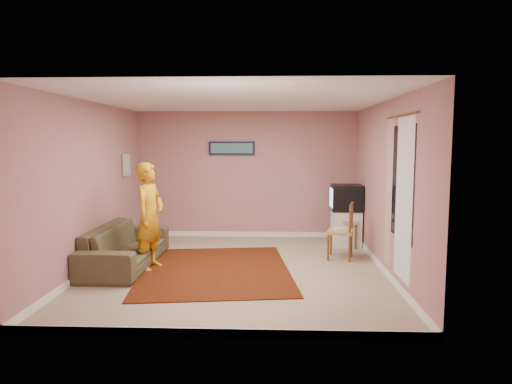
{
  "coord_description": "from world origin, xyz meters",
  "views": [
    {
      "loc": [
        0.56,
        -6.91,
        1.98
      ],
      "look_at": [
        0.27,
        0.6,
        1.15
      ],
      "focal_mm": 32.0,
      "sensor_mm": 36.0,
      "label": 1
    }
  ],
  "objects_px": {
    "tv_cabinet": "(346,228)",
    "crt_tv": "(346,198)",
    "sofa": "(126,246)",
    "chair_b": "(340,225)",
    "person": "(150,216)",
    "chair_a": "(347,214)"
  },
  "relations": [
    {
      "from": "chair_b",
      "to": "sofa",
      "type": "height_order",
      "value": "chair_b"
    },
    {
      "from": "chair_b",
      "to": "person",
      "type": "distance_m",
      "value": 3.15
    },
    {
      "from": "crt_tv",
      "to": "sofa",
      "type": "xyz_separation_m",
      "value": [
        -3.74,
        -1.56,
        -0.6
      ]
    },
    {
      "from": "person",
      "to": "chair_a",
      "type": "bearing_deg",
      "value": -48.2
    },
    {
      "from": "tv_cabinet",
      "to": "chair_b",
      "type": "distance_m",
      "value": 1.06
    },
    {
      "from": "chair_a",
      "to": "chair_b",
      "type": "xyz_separation_m",
      "value": [
        -0.26,
        -0.95,
        -0.03
      ]
    },
    {
      "from": "crt_tv",
      "to": "chair_a",
      "type": "relative_size",
      "value": 1.06
    },
    {
      "from": "tv_cabinet",
      "to": "chair_b",
      "type": "bearing_deg",
      "value": -104.36
    },
    {
      "from": "tv_cabinet",
      "to": "person",
      "type": "relative_size",
      "value": 0.41
    },
    {
      "from": "crt_tv",
      "to": "chair_a",
      "type": "xyz_separation_m",
      "value": [
        0.01,
        -0.05,
        -0.31
      ]
    },
    {
      "from": "chair_a",
      "to": "person",
      "type": "bearing_deg",
      "value": -136.75
    },
    {
      "from": "tv_cabinet",
      "to": "crt_tv",
      "type": "xyz_separation_m",
      "value": [
        -0.01,
        0.0,
        0.59
      ]
    },
    {
      "from": "tv_cabinet",
      "to": "crt_tv",
      "type": "bearing_deg",
      "value": 178.8
    },
    {
      "from": "tv_cabinet",
      "to": "person",
      "type": "bearing_deg",
      "value": -152.82
    },
    {
      "from": "chair_b",
      "to": "sofa",
      "type": "distance_m",
      "value": 3.55
    },
    {
      "from": "crt_tv",
      "to": "chair_b",
      "type": "distance_m",
      "value": 1.08
    },
    {
      "from": "crt_tv",
      "to": "sofa",
      "type": "relative_size",
      "value": 0.27
    },
    {
      "from": "chair_a",
      "to": "sofa",
      "type": "bearing_deg",
      "value": -141.25
    },
    {
      "from": "tv_cabinet",
      "to": "chair_a",
      "type": "bearing_deg",
      "value": -85.76
    },
    {
      "from": "tv_cabinet",
      "to": "sofa",
      "type": "height_order",
      "value": "tv_cabinet"
    },
    {
      "from": "tv_cabinet",
      "to": "crt_tv",
      "type": "relative_size",
      "value": 1.14
    },
    {
      "from": "chair_b",
      "to": "sofa",
      "type": "relative_size",
      "value": 0.24
    }
  ]
}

